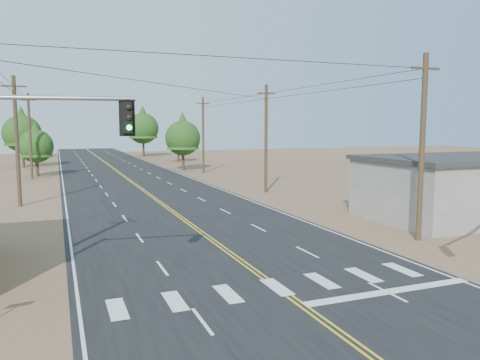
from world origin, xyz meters
TOP-DOWN VIEW (x-y plane):
  - road at (0.00, 30.00)m, footprint 15.00×200.00m
  - building_right at (19.00, 16.00)m, footprint 15.00×8.00m
  - utility_pole_left_mid at (-10.50, 32.00)m, footprint 1.80×0.30m
  - utility_pole_left_far at (-10.50, 52.00)m, footprint 1.80×0.30m
  - utility_pole_right_near at (10.50, 12.00)m, footprint 1.80×0.30m
  - utility_pole_right_mid at (10.50, 32.00)m, footprint 1.80×0.30m
  - utility_pole_right_far at (10.50, 52.00)m, footprint 1.80×0.30m
  - signal_mast_left at (-8.98, 9.74)m, footprint 5.71×1.23m
  - tree_left_near at (-10.02, 55.15)m, footprint 4.10×4.10m
  - tree_left_mid at (-12.43, 69.78)m, footprint 5.58×5.58m
  - tree_left_far at (-12.59, 92.94)m, footprint 3.95×3.95m
  - tree_right_near at (9.00, 56.94)m, footprint 4.94×4.94m
  - tree_right_mid at (12.31, 73.02)m, footprint 4.07×4.07m
  - tree_right_far at (9.00, 89.27)m, footprint 6.31×6.31m

SIDE VIEW (x-z plane):
  - road at x=0.00m, z-range 0.00..0.02m
  - building_right at x=19.00m, z-range 0.00..4.00m
  - tree_left_far at x=-12.59m, z-range 0.73..7.32m
  - tree_right_mid at x=12.31m, z-range 0.75..7.54m
  - tree_left_near at x=-10.02m, z-range 0.76..7.59m
  - signal_mast_left at x=-8.98m, z-range 1.27..8.61m
  - tree_right_near at x=9.00m, z-range 0.92..9.15m
  - utility_pole_left_mid at x=-10.50m, z-range 0.12..10.12m
  - utility_pole_left_far at x=-10.50m, z-range 0.12..10.12m
  - utility_pole_right_near at x=10.50m, z-range 0.12..10.12m
  - utility_pole_right_mid at x=10.50m, z-range 0.12..10.12m
  - utility_pole_right_far at x=10.50m, z-range 0.12..10.12m
  - tree_left_mid at x=-12.43m, z-range 1.04..10.33m
  - tree_right_far at x=9.00m, z-range 1.18..11.70m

